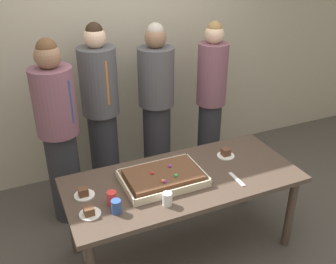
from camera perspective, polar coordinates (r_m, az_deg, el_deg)
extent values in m
plane|color=#4C4742|center=(3.47, 2.11, -16.88)|extent=(12.00, 12.00, 0.00)
cube|color=#B2A893|center=(4.09, -7.65, 14.04)|extent=(8.00, 0.12, 3.00)
cube|color=#47382D|center=(3.02, 2.33, -7.21)|extent=(1.86, 0.82, 0.04)
cylinder|color=#47382D|center=(3.43, 17.87, -11.48)|extent=(0.07, 0.07, 0.69)
cylinder|color=#47382D|center=(3.30, -14.15, -12.63)|extent=(0.07, 0.07, 0.69)
cylinder|color=#47382D|center=(3.84, 11.52, -6.10)|extent=(0.07, 0.07, 0.69)
cube|color=beige|center=(2.97, -0.77, -7.32)|extent=(0.63, 0.43, 0.01)
cube|color=beige|center=(2.79, 0.95, -9.02)|extent=(0.63, 0.01, 0.05)
cube|color=beige|center=(3.11, -2.31, -4.85)|extent=(0.63, 0.01, 0.05)
cube|color=beige|center=(2.86, -6.51, -8.18)|extent=(0.01, 0.43, 0.05)
cube|color=beige|center=(3.06, 4.56, -5.49)|extent=(0.01, 0.43, 0.05)
cube|color=brown|center=(2.95, -0.77, -6.68)|extent=(0.56, 0.36, 0.07)
sphere|color=purple|center=(2.81, -0.52, -7.41)|extent=(0.03, 0.03, 0.03)
sphere|color=green|center=(2.88, 1.20, -6.55)|extent=(0.03, 0.03, 0.03)
sphere|color=red|center=(2.91, -2.39, -6.16)|extent=(0.03, 0.03, 0.03)
sphere|color=purple|center=(2.99, 0.28, -5.12)|extent=(0.03, 0.03, 0.03)
sphere|color=orange|center=(2.82, -0.76, -7.35)|extent=(0.03, 0.03, 0.03)
cylinder|color=white|center=(2.70, -11.63, -11.98)|extent=(0.15, 0.15, 0.01)
cube|color=brown|center=(2.68, -11.79, -11.50)|extent=(0.07, 0.07, 0.06)
cylinder|color=white|center=(2.88, -12.44, -9.26)|extent=(0.15, 0.15, 0.01)
cube|color=brown|center=(2.86, -12.62, -8.79)|extent=(0.07, 0.06, 0.06)
cylinder|color=white|center=(3.33, 8.67, -3.54)|extent=(0.15, 0.15, 0.01)
cube|color=brown|center=(3.31, 8.68, -2.97)|extent=(0.07, 0.07, 0.06)
cylinder|color=white|center=(2.71, -0.11, -10.03)|extent=(0.07, 0.07, 0.10)
cylinder|color=#2D5199|center=(2.66, -7.78, -11.03)|extent=(0.07, 0.07, 0.10)
cylinder|color=red|center=(2.74, -8.43, -9.77)|extent=(0.07, 0.07, 0.10)
cube|color=silver|center=(3.03, 10.30, -7.00)|extent=(0.03, 0.20, 0.01)
cylinder|color=#28282D|center=(3.97, -9.48, -2.96)|extent=(0.29, 0.29, 0.89)
cylinder|color=#4C4C51|center=(3.66, -10.39, 7.49)|extent=(0.36, 0.36, 0.65)
cube|color=orange|center=(3.50, -9.30, 7.23)|extent=(0.04, 0.02, 0.41)
sphere|color=beige|center=(3.54, -10.96, 13.80)|extent=(0.20, 0.20, 0.20)
sphere|color=black|center=(3.53, -11.04, 14.67)|extent=(0.16, 0.16, 0.16)
cylinder|color=#28282D|center=(4.07, -1.66, -1.64)|extent=(0.29, 0.29, 0.90)
cylinder|color=#4C4C51|center=(3.77, -1.81, 8.31)|extent=(0.36, 0.36, 0.58)
sphere|color=#8C664C|center=(3.67, -1.90, 14.01)|extent=(0.21, 0.21, 0.21)
sphere|color=#B2A899|center=(3.65, -1.91, 14.88)|extent=(0.16, 0.16, 0.16)
cylinder|color=#28282D|center=(4.26, 6.13, -0.91)|extent=(0.25, 0.25, 0.84)
cylinder|color=#7A4C5B|center=(3.96, 6.66, 8.62)|extent=(0.31, 0.31, 0.64)
sphere|color=beige|center=(3.86, 6.99, 14.38)|extent=(0.19, 0.19, 0.19)
sphere|color=olive|center=(3.84, 7.03, 15.15)|extent=(0.15, 0.15, 0.15)
cylinder|color=#28282D|center=(3.66, -15.19, -6.36)|extent=(0.29, 0.29, 0.89)
cylinder|color=#7A4C5B|center=(3.33, -16.72, 4.38)|extent=(0.36, 0.36, 0.59)
cube|color=navy|center=(3.20, -14.59, 4.35)|extent=(0.04, 0.02, 0.38)
sphere|color=#8C664C|center=(3.20, -17.65, 10.83)|extent=(0.22, 0.22, 0.22)
sphere|color=brown|center=(3.19, -17.80, 11.85)|extent=(0.17, 0.17, 0.17)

